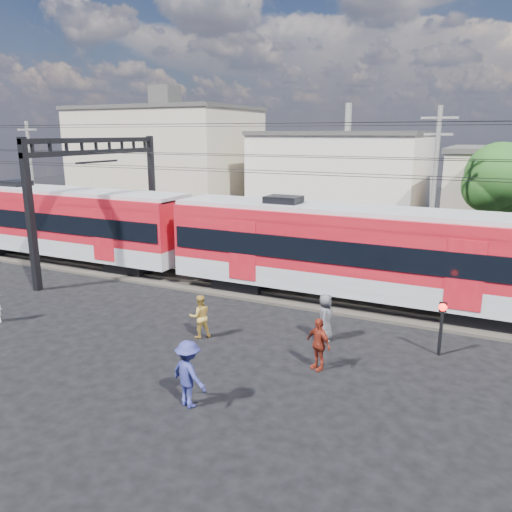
{
  "coord_description": "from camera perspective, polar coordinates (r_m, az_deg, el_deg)",
  "views": [
    {
      "loc": [
        8.9,
        -12.2,
        7.16
      ],
      "look_at": [
        0.63,
        5.0,
        2.45
      ],
      "focal_mm": 35.0,
      "sensor_mm": 36.0,
      "label": 1
    }
  ],
  "objects": [
    {
      "name": "pedestrian_d",
      "position": [
        15.74,
        7.13,
        -9.93
      ],
      "size": [
        1.06,
        0.83,
        1.68
      ],
      "primitive_type": "imported",
      "rotation": [
        0.0,
        0.0,
        -0.49
      ],
      "color": "maroon",
      "rests_on": "ground"
    },
    {
      "name": "utility_pole_west",
      "position": [
        40.61,
        -24.26,
        8.61
      ],
      "size": [
        1.8,
        0.24,
        8.0
      ],
      "color": "slate",
      "rests_on": "ground"
    },
    {
      "name": "pedestrian_e",
      "position": [
        17.84,
        7.91,
        -6.95
      ],
      "size": [
        0.66,
        0.91,
        1.71
      ],
      "primitive_type": "imported",
      "rotation": [
        0.0,
        0.0,
        1.72
      ],
      "color": "#46454A",
      "rests_on": "ground"
    },
    {
      "name": "crossing_signal",
      "position": [
        17.46,
        20.47,
        -6.72
      ],
      "size": [
        0.27,
        0.27,
        1.85
      ],
      "color": "black",
      "rests_on": "ground"
    },
    {
      "name": "building_west",
      "position": [
        44.58,
        -10.07,
        10.45
      ],
      "size": [
        14.28,
        10.2,
        9.3
      ],
      "color": "#BCAA8F",
      "rests_on": "ground"
    },
    {
      "name": "tree_near",
      "position": [
        30.39,
        26.38,
        7.74
      ],
      "size": [
        3.82,
        3.64,
        6.72
      ],
      "color": "#382619",
      "rests_on": "ground"
    },
    {
      "name": "utility_pole_mid",
      "position": [
        27.48,
        19.67,
        7.6
      ],
      "size": [
        1.8,
        0.24,
        8.5
      ],
      "color": "slate",
      "rests_on": "ground"
    },
    {
      "name": "track_bed",
      "position": [
        23.18,
        1.8,
        -3.96
      ],
      "size": [
        70.0,
        3.4,
        0.12
      ],
      "primitive_type": "cube",
      "color": "#2D2823",
      "rests_on": "ground"
    },
    {
      "name": "catenary",
      "position": [
        26.83,
        -15.47,
        9.06
      ],
      "size": [
        70.0,
        9.3,
        7.52
      ],
      "color": "black",
      "rests_on": "ground"
    },
    {
      "name": "pedestrian_b",
      "position": [
        18.06,
        -6.43,
        -6.86
      ],
      "size": [
        0.97,
        0.97,
        1.59
      ],
      "primitive_type": "imported",
      "rotation": [
        0.0,
        0.0,
        3.92
      ],
      "color": "#B88F39",
      "rests_on": "ground"
    },
    {
      "name": "pedestrian_c",
      "position": [
        13.75,
        -7.72,
        -13.21
      ],
      "size": [
        1.35,
        1.01,
        1.86
      ],
      "primitive_type": "imported",
      "rotation": [
        0.0,
        0.0,
        2.84
      ],
      "color": "navy",
      "rests_on": "ground"
    },
    {
      "name": "building_midwest",
      "position": [
        40.83,
        10.21,
        8.74
      ],
      "size": [
        12.24,
        12.24,
        7.3
      ],
      "color": "beige",
      "rests_on": "ground"
    },
    {
      "name": "ground",
      "position": [
        16.71,
        -9.63,
        -11.71
      ],
      "size": [
        120.0,
        120.0,
        0.0
      ],
      "primitive_type": "plane",
      "color": "black",
      "rests_on": "ground"
    },
    {
      "name": "rail_near",
      "position": [
        22.5,
        1.03,
        -4.2
      ],
      "size": [
        70.0,
        0.12,
        0.12
      ],
      "primitive_type": "cube",
      "color": "#59544C",
      "rests_on": "track_bed"
    },
    {
      "name": "rail_far",
      "position": [
        23.81,
        2.54,
        -3.19
      ],
      "size": [
        70.0,
        0.12,
        0.12
      ],
      "primitive_type": "cube",
      "color": "#59544C",
      "rests_on": "track_bed"
    },
    {
      "name": "commuter_train",
      "position": [
        21.33,
        11.58,
        0.7
      ],
      "size": [
        50.3,
        3.08,
        4.17
      ],
      "color": "black",
      "rests_on": "ground"
    }
  ]
}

